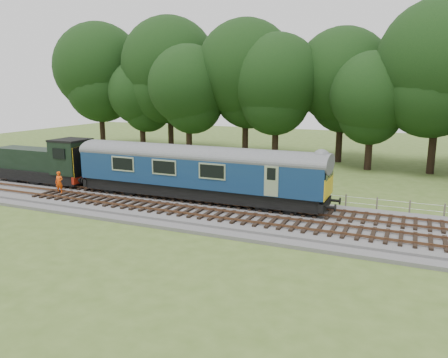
% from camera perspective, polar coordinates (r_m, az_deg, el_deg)
% --- Properties ---
extents(ground, '(120.00, 120.00, 0.00)m').
position_cam_1_polar(ground, '(27.45, 5.85, -5.28)').
color(ground, '#445E22').
rests_on(ground, ground).
extents(ballast, '(70.00, 7.00, 0.35)m').
position_cam_1_polar(ballast, '(27.40, 5.86, -4.93)').
color(ballast, '#4C4C4F').
rests_on(ballast, ground).
extents(track_north, '(67.20, 2.40, 0.21)m').
position_cam_1_polar(track_north, '(28.62, 6.74, -3.72)').
color(track_north, black).
rests_on(track_north, ballast).
extents(track_south, '(67.20, 2.40, 0.21)m').
position_cam_1_polar(track_south, '(25.87, 4.77, -5.37)').
color(track_south, black).
rests_on(track_south, ballast).
extents(fence, '(64.00, 0.12, 1.00)m').
position_cam_1_polar(fence, '(31.60, 8.38, -3.04)').
color(fence, '#6B6054').
rests_on(fence, ground).
extents(tree_line, '(70.00, 8.00, 18.00)m').
position_cam_1_polar(tree_line, '(48.35, 13.95, 1.92)').
color(tree_line, black).
rests_on(tree_line, ground).
extents(dmu_railcar, '(18.05, 2.86, 3.88)m').
position_cam_1_polar(dmu_railcar, '(30.21, -3.50, 1.44)').
color(dmu_railcar, black).
rests_on(dmu_railcar, ground).
extents(shunter_loco, '(8.92, 2.60, 3.38)m').
position_cam_1_polar(shunter_loco, '(38.65, -22.19, 1.92)').
color(shunter_loco, black).
rests_on(shunter_loco, ground).
extents(worker, '(0.66, 0.50, 1.63)m').
position_cam_1_polar(worker, '(34.60, -20.73, -0.41)').
color(worker, '#FF510D').
rests_on(worker, ballast).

